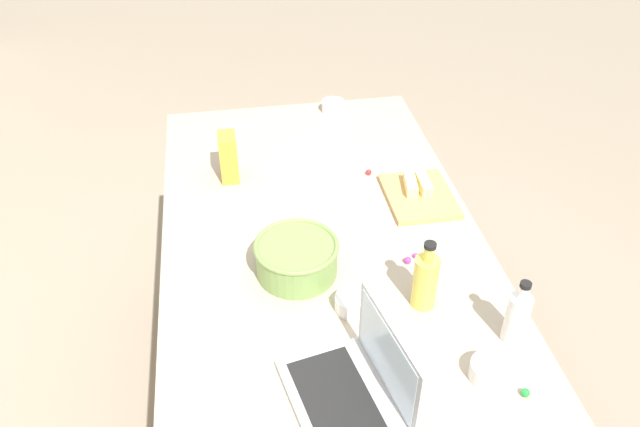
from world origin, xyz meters
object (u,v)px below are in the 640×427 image
at_px(ramekin_medium, 489,371).
at_px(candy_bag, 229,157).
at_px(cutting_board, 419,196).
at_px(butter_stick_right, 411,185).
at_px(mixing_bowl_large, 297,257).
at_px(ramekin_small, 351,303).
at_px(ramekin_wide, 333,106).
at_px(laptop, 357,386).
at_px(bottle_oil, 425,280).
at_px(bottle_vinegar, 517,317).
at_px(butter_stick_left, 424,184).

distance_m(ramekin_medium, candy_bag, 1.11).
height_order(cutting_board, butter_stick_right, butter_stick_right).
xyz_separation_m(mixing_bowl_large, butter_stick_right, (0.32, -0.43, -0.02)).
height_order(ramekin_small, ramekin_medium, ramekin_medium).
bearing_deg(ramekin_wide, laptop, 171.62).
bearing_deg(candy_bag, bottle_oil, -145.22).
distance_m(bottle_vinegar, butter_stick_right, 0.66).
xyz_separation_m(laptop, cutting_board, (0.74, -0.37, -0.04)).
relative_size(cutting_board, butter_stick_left, 2.46).
height_order(bottle_vinegar, candy_bag, bottle_vinegar).
xyz_separation_m(mixing_bowl_large, bottle_vinegar, (-0.34, -0.51, 0.02)).
bearing_deg(cutting_board, bottle_vinegar, -174.67).
bearing_deg(butter_stick_left, candy_bag, 72.73).
xyz_separation_m(ramekin_small, ramekin_medium, (-0.28, -0.28, 0.00)).
xyz_separation_m(bottle_vinegar, butter_stick_right, (0.66, 0.08, -0.04)).
height_order(bottle_oil, butter_stick_left, bottle_oil).
relative_size(butter_stick_left, ramekin_wide, 1.20).
distance_m(ramekin_medium, ramekin_wide, 1.38).
height_order(mixing_bowl_large, butter_stick_left, mixing_bowl_large).
distance_m(laptop, bottle_oil, 0.37).
relative_size(laptop, butter_stick_left, 3.16).
xyz_separation_m(laptop, bottle_vinegar, (0.11, -0.43, 0.03)).
xyz_separation_m(cutting_board, ramekin_wide, (0.64, 0.17, 0.01)).
bearing_deg(cutting_board, laptop, 153.04).
distance_m(butter_stick_right, ramekin_medium, 0.77).
bearing_deg(bottle_oil, mixing_bowl_large, 60.52).
bearing_deg(bottle_oil, ramekin_small, 86.54).
bearing_deg(bottle_vinegar, cutting_board, 5.33).
distance_m(laptop, ramekin_small, 0.29).
distance_m(mixing_bowl_large, ramekin_medium, 0.60).
relative_size(laptop, bottle_oil, 1.63).
bearing_deg(bottle_oil, butter_stick_left, -17.21).
relative_size(bottle_vinegar, ramekin_wide, 2.13).
distance_m(laptop, butter_stick_right, 0.85).
relative_size(bottle_vinegar, ramekin_medium, 2.06).
distance_m(bottle_vinegar, cutting_board, 0.63).
height_order(mixing_bowl_large, ramekin_wide, mixing_bowl_large).
height_order(ramekin_medium, candy_bag, candy_bag).
relative_size(butter_stick_right, ramekin_medium, 1.16).
xyz_separation_m(ramekin_medium, ramekin_wide, (1.37, 0.12, -0.00)).
height_order(bottle_vinegar, butter_stick_left, bottle_vinegar).
bearing_deg(bottle_oil, candy_bag, 34.78).
bearing_deg(mixing_bowl_large, ramekin_medium, -137.95).
bearing_deg(ramekin_small, ramekin_wide, -8.10).
relative_size(bottle_oil, ramekin_medium, 2.25).
relative_size(bottle_vinegar, cutting_board, 0.72).
distance_m(mixing_bowl_large, bottle_oil, 0.37).
relative_size(butter_stick_left, butter_stick_right, 1.00).
xyz_separation_m(bottle_vinegar, ramekin_medium, (-0.11, 0.11, -0.05)).
bearing_deg(bottle_vinegar, butter_stick_right, 7.00).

